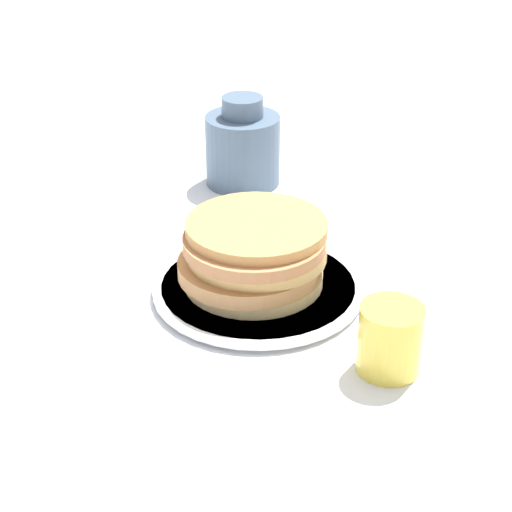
% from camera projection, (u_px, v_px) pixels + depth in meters
% --- Properties ---
extents(ground_plane, '(4.00, 4.00, 0.00)m').
position_uv_depth(ground_plane, '(264.00, 290.00, 0.97)').
color(ground_plane, white).
extents(plate, '(0.24, 0.24, 0.01)m').
position_uv_depth(plate, '(256.00, 287.00, 0.97)').
color(plate, white).
rests_on(plate, ground_plane).
extents(pancake_stack, '(0.17, 0.17, 0.08)m').
position_uv_depth(pancake_stack, '(253.00, 254.00, 0.95)').
color(pancake_stack, '#D6B979').
rests_on(pancake_stack, plate).
extents(juice_glass, '(0.06, 0.06, 0.07)m').
position_uv_depth(juice_glass, '(390.00, 339.00, 0.83)').
color(juice_glass, yellow).
rests_on(juice_glass, ground_plane).
extents(cream_jug, '(0.11, 0.11, 0.13)m').
position_uv_depth(cream_jug, '(243.00, 147.00, 1.20)').
color(cream_jug, '#4C6075').
rests_on(cream_jug, ground_plane).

